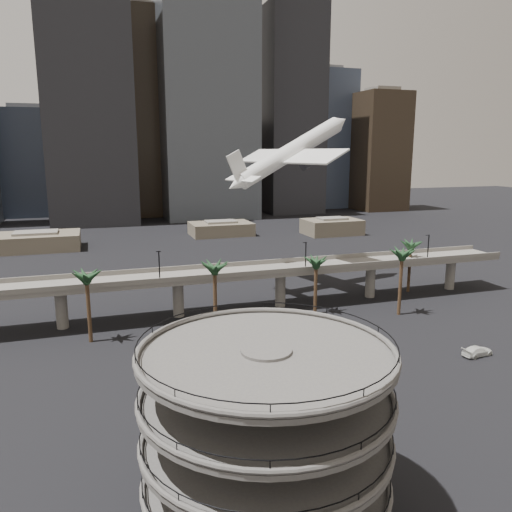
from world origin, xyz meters
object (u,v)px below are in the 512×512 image
object	(u,v)px
car_c	(477,351)
overpass	(231,277)
car_a	(316,407)
car_b	(352,373)
airborne_jet	(291,153)
parking_ramp	(266,418)

from	to	relation	value
car_c	overpass	bearing A→B (deg)	34.71
car_a	car_b	bearing A→B (deg)	-66.42
airborne_jet	car_a	world-z (taller)	airborne_jet
parking_ramp	overpass	distance (m)	60.46
parking_ramp	car_c	xyz separation A→B (m)	(45.01, 23.82, -9.03)
car_b	car_c	bearing A→B (deg)	-93.88
car_b	car_c	size ratio (longest dim) A/B	0.73
car_a	parking_ramp	bearing A→B (deg)	126.61
overpass	car_a	distance (m)	43.90
parking_ramp	car_a	world-z (taller)	parking_ramp
overpass	airborne_jet	world-z (taller)	airborne_jet
airborne_jet	car_b	bearing A→B (deg)	-117.77
airborne_jet	parking_ramp	bearing A→B (deg)	-129.98
overpass	car_b	xyz separation A→B (m)	(8.53, -36.03, -6.67)
airborne_jet	car_c	bearing A→B (deg)	-90.67
overpass	car_a	bearing A→B (deg)	-90.89
overpass	parking_ramp	bearing A→B (deg)	-102.43
airborne_jet	car_b	world-z (taller)	airborne_jet
parking_ramp	overpass	size ratio (longest dim) A/B	0.17
parking_ramp	car_a	distance (m)	21.88
overpass	car_c	distance (m)	48.01
airborne_jet	car_b	xyz separation A→B (m)	(-9.80, -49.13, -31.82)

